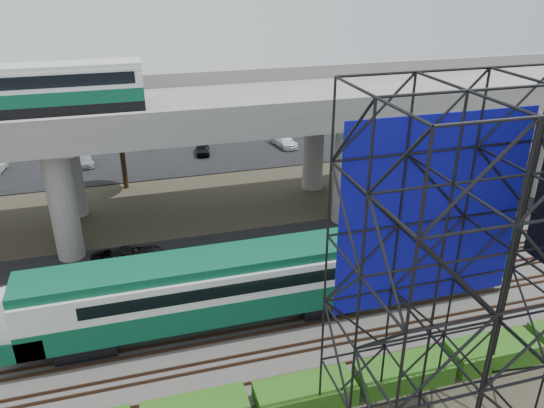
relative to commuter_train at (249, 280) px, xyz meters
name	(u,v)px	position (x,y,z in m)	size (l,w,h in m)	color
ground	(260,346)	(0.07, -2.00, -2.88)	(140.00, 140.00, 0.00)	#474233
ballast_bed	(251,322)	(0.07, 0.00, -2.78)	(90.00, 12.00, 0.20)	slate
service_road	(221,250)	(0.07, 8.50, -2.84)	(90.00, 5.00, 0.08)	black
parking_lot	(180,147)	(0.07, 32.00, -2.84)	(90.00, 18.00, 0.08)	black
harbor_water	(161,100)	(0.07, 54.00, -2.87)	(140.00, 40.00, 0.03)	#3F5168
rail_tracks	(251,320)	(0.07, 0.00, -2.60)	(90.00, 9.52, 0.16)	#472D1E
commuter_train	(249,280)	(0.00, 0.00, 0.00)	(29.30, 3.06, 4.30)	black
overpass	(192,117)	(-0.66, 14.00, 5.33)	(80.00, 12.00, 12.40)	#9E9B93
scaffold_tower	(471,294)	(6.02, -9.98, 4.59)	(9.36, 6.36, 15.00)	black
hedge_strip	(305,393)	(1.08, -6.30, -2.32)	(34.60, 1.80, 1.20)	#265112
trees	(140,156)	(-4.60, 14.17, 2.69)	(40.94, 16.94, 7.69)	#382314
suv	(129,258)	(-6.15, 7.97, -2.13)	(2.24, 4.85, 1.35)	black
parked_cars	(178,142)	(-0.14, 31.72, -2.20)	(35.85, 9.66, 1.30)	white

